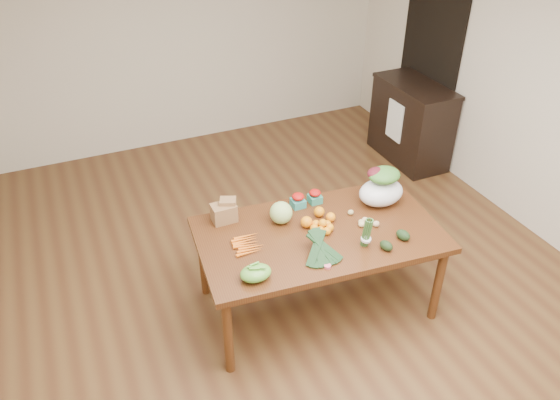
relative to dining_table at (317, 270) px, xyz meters
name	(u,v)px	position (x,y,z in m)	size (l,w,h in m)	color
floor	(289,280)	(-0.08, 0.35, -0.38)	(6.00, 6.00, 0.00)	brown
room_walls	(291,144)	(-0.08, 0.35, 0.97)	(5.02, 6.02, 2.70)	beige
dining_table	(317,270)	(0.00, 0.00, 0.00)	(1.84, 1.02, 0.75)	#462810
doorway_dark	(428,67)	(2.40, 1.95, 0.68)	(0.02, 1.00, 2.10)	black
cabinet	(411,122)	(2.14, 1.79, 0.10)	(0.52, 1.02, 0.94)	black
dish_towel	(395,121)	(1.88, 1.75, 0.18)	(0.02, 0.28, 0.45)	white
paper_bag	(224,211)	(-0.61, 0.43, 0.46)	(0.25, 0.21, 0.18)	brown
cabbage	(281,213)	(-0.21, 0.24, 0.46)	(0.18, 0.18, 0.18)	#B4DA7D
strawberry_basket_a	(298,201)	(0.00, 0.38, 0.42)	(0.11, 0.11, 0.10)	#B8160C
strawberry_basket_b	(315,197)	(0.15, 0.38, 0.42)	(0.10, 0.10, 0.09)	#BA130C
orange_a	(307,222)	(-0.06, 0.10, 0.42)	(0.09, 0.09, 0.09)	#DE5F0D
orange_b	(319,212)	(0.09, 0.19, 0.42)	(0.08, 0.08, 0.08)	orange
orange_c	(331,217)	(0.15, 0.09, 0.41)	(0.08, 0.08, 0.08)	orange
mandarin_cluster	(323,225)	(0.03, 0.01, 0.43)	(0.18, 0.18, 0.10)	orange
carrots	(248,244)	(-0.56, 0.07, 0.39)	(0.22, 0.24, 0.03)	orange
snap_pea_bag	(256,273)	(-0.63, -0.29, 0.42)	(0.22, 0.17, 0.10)	#61AD3A
kale_bunch	(323,250)	(-0.13, -0.29, 0.45)	(0.32, 0.40, 0.16)	black
asparagus_bundle	(367,232)	(0.23, -0.29, 0.50)	(0.08, 0.08, 0.25)	#467234
potato_a	(361,222)	(0.34, -0.04, 0.40)	(0.05, 0.05, 0.04)	tan
potato_b	(362,224)	(0.33, -0.07, 0.40)	(0.05, 0.05, 0.04)	#D7CA7C
potato_c	(365,220)	(0.38, -0.03, 0.40)	(0.05, 0.05, 0.04)	#CFB777
potato_d	(351,212)	(0.33, 0.11, 0.40)	(0.05, 0.04, 0.04)	tan
potato_e	(376,224)	(0.43, -0.11, 0.40)	(0.06, 0.05, 0.05)	tan
avocado_a	(386,246)	(0.35, -0.38, 0.41)	(0.07, 0.11, 0.07)	black
avocado_b	(403,235)	(0.53, -0.33, 0.41)	(0.08, 0.11, 0.08)	black
salad_bag	(382,188)	(0.64, 0.15, 0.52)	(0.38, 0.28, 0.29)	white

